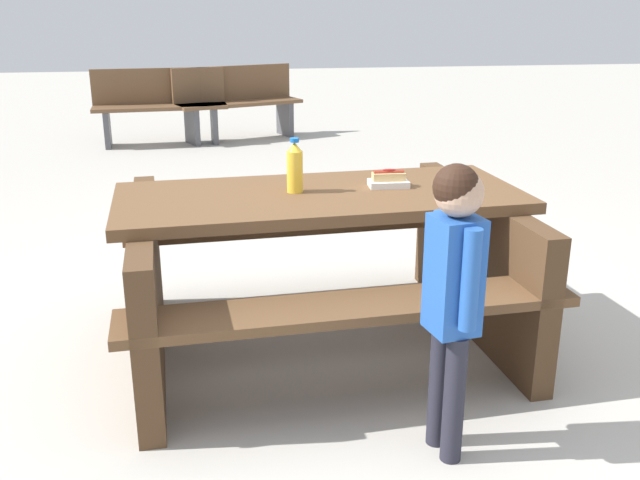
# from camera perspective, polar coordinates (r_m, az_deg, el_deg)

# --- Properties ---
(ground_plane) EXTENTS (30.00, 30.00, 0.00)m
(ground_plane) POSITION_cam_1_polar(r_m,az_deg,el_deg) (3.43, 0.00, -8.35)
(ground_plane) COLOR #B7B2A8
(ground_plane) RESTS_ON ground
(picnic_table) EXTENTS (1.88, 1.50, 0.75)m
(picnic_table) POSITION_cam_1_polar(r_m,az_deg,el_deg) (3.25, 0.00, -1.34)
(picnic_table) COLOR brown
(picnic_table) RESTS_ON ground
(soda_bottle) EXTENTS (0.07, 0.07, 0.24)m
(soda_bottle) POSITION_cam_1_polar(r_m,az_deg,el_deg) (3.14, -2.05, 5.87)
(soda_bottle) COLOR yellow
(soda_bottle) RESTS_ON picnic_table
(hotdog_tray) EXTENTS (0.19, 0.12, 0.08)m
(hotdog_tray) POSITION_cam_1_polar(r_m,az_deg,el_deg) (3.27, 5.55, 4.83)
(hotdog_tray) COLOR white
(hotdog_tray) RESTS_ON picnic_table
(child_in_coat) EXTENTS (0.18, 0.26, 1.07)m
(child_in_coat) POSITION_cam_1_polar(r_m,az_deg,el_deg) (2.41, 10.70, -2.89)
(child_in_coat) COLOR #262633
(child_in_coat) RESTS_ON ground
(park_bench_near) EXTENTS (1.55, 0.90, 0.85)m
(park_bench_near) POSITION_cam_1_polar(r_m,az_deg,el_deg) (8.62, -6.70, 11.07)
(park_bench_near) COLOR brown
(park_bench_near) RESTS_ON ground
(park_bench_mid) EXTENTS (1.52, 0.50, 0.85)m
(park_bench_mid) POSITION_cam_1_polar(r_m,az_deg,el_deg) (8.44, -12.77, 10.59)
(park_bench_mid) COLOR brown
(park_bench_mid) RESTS_ON ground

